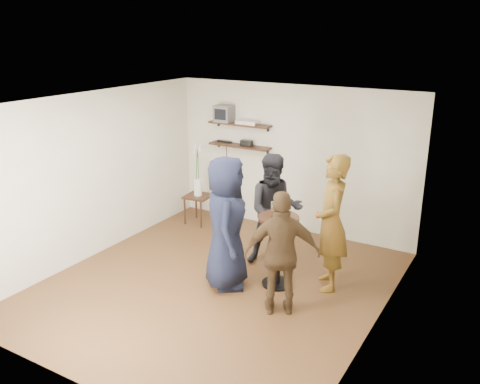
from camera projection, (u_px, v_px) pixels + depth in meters
The scene contains 18 objects.
room at pixel (214, 199), 6.86m from camera, with size 4.58×5.08×2.68m.
shelf_upper at pixel (240, 124), 9.12m from camera, with size 1.20×0.25×0.04m, color black.
shelf_lower at pixel (240, 146), 9.25m from camera, with size 1.20×0.25×0.04m, color black.
crt_monitor at pixel (225, 113), 9.23m from camera, with size 0.32×0.30×0.30m, color #59595B.
dvd_deck at pixel (248, 122), 9.02m from camera, with size 0.40×0.24×0.06m, color silver.
radio at pixel (246, 143), 9.16m from camera, with size 0.22×0.10×0.10m, color black.
power_strip at pixel (224, 141), 9.45m from camera, with size 0.30×0.05×0.03m, color black.
side_table at pixel (198, 200), 9.42m from camera, with size 0.50×0.50×0.55m.
vase_lilies at pixel (198, 178), 9.29m from camera, with size 0.20×0.21×1.04m.
drinks_table at pixel (278, 242), 7.07m from camera, with size 0.57×0.57×1.04m.
wine_glass_fl at pixel (274, 206), 6.90m from camera, with size 0.07×0.07×0.22m.
wine_glass_fr at pixel (282, 210), 6.85m from camera, with size 0.06×0.06×0.19m.
wine_glass_bl at pixel (280, 206), 6.98m from camera, with size 0.06×0.06×0.19m.
wine_glass_br at pixel (281, 208), 6.92m from camera, with size 0.06×0.06×0.19m.
person_plaid at pixel (331, 223), 6.94m from camera, with size 0.70×0.46×1.92m, color #AC2C13.
person_dark at pixel (275, 210), 7.69m from camera, with size 0.85×0.66×1.74m, color black.
person_navy at pixel (226, 223), 6.98m from camera, with size 0.92×0.60×1.89m, color black.
person_brown at pixel (282, 254), 6.33m from camera, with size 0.96×0.40×1.63m, color #422F1C.
Camera 1 is at (3.59, -5.43, 3.51)m, focal length 38.00 mm.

